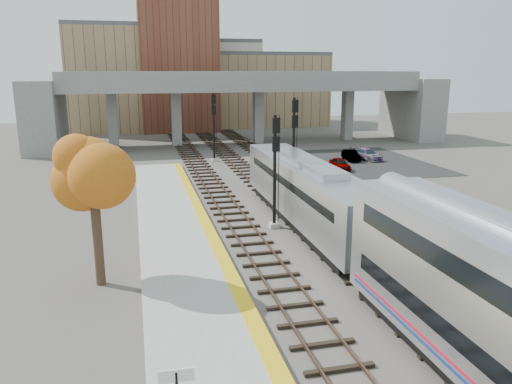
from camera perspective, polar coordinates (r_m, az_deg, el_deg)
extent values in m
plane|color=#47423D|center=(24.96, 9.75, -9.47)|extent=(160.00, 160.00, 0.00)
cube|color=#9E9E99|center=(23.15, -7.26, -10.84)|extent=(4.50, 60.00, 0.35)
cube|color=yellow|center=(23.33, -2.56, -10.04)|extent=(0.70, 60.00, 0.01)
cube|color=black|center=(35.38, -3.09, -2.12)|extent=(2.50, 95.00, 0.14)
cube|color=brown|center=(35.23, -4.24, -2.02)|extent=(0.07, 95.00, 0.14)
cube|color=brown|center=(35.48, -1.96, -1.87)|extent=(0.07, 95.00, 0.14)
cube|color=black|center=(36.35, 3.43, -1.68)|extent=(2.50, 95.00, 0.14)
cube|color=brown|center=(36.12, 2.34, -1.59)|extent=(0.07, 95.00, 0.14)
cube|color=brown|center=(36.53, 4.51, -1.44)|extent=(0.07, 95.00, 0.14)
cube|color=black|center=(37.69, 9.25, -1.27)|extent=(2.50, 95.00, 0.14)
cube|color=brown|center=(37.39, 8.25, -1.18)|extent=(0.07, 95.00, 0.14)
cube|color=brown|center=(37.94, 10.26, -1.04)|extent=(0.07, 95.00, 0.14)
cube|color=slate|center=(67.52, -1.44, 12.14)|extent=(46.00, 10.00, 1.50)
cube|color=slate|center=(62.81, -0.49, 13.15)|extent=(46.00, 0.20, 1.00)
cube|color=slate|center=(72.19, -2.28, 13.24)|extent=(46.00, 0.20, 1.00)
cube|color=slate|center=(66.29, -16.07, 7.90)|extent=(1.20, 1.60, 7.00)
cube|color=slate|center=(66.46, -9.10, 8.27)|extent=(1.20, 1.60, 7.00)
cube|color=slate|center=(68.24, 0.24, 8.59)|extent=(1.20, 1.60, 7.00)
cube|color=slate|center=(72.47, 10.38, 8.68)|extent=(1.20, 1.60, 7.00)
cube|color=slate|center=(67.01, -23.02, 8.05)|extent=(4.00, 12.00, 8.50)
cube|color=slate|center=(77.02, 17.31, 9.14)|extent=(4.00, 12.00, 8.50)
cube|color=#987E58|center=(85.96, -14.46, 12.26)|extent=(18.00, 14.00, 16.00)
cube|color=#4C4C4F|center=(86.18, -14.81, 17.78)|extent=(18.00, 14.00, 0.60)
cube|color=beige|center=(91.96, -5.47, 12.08)|extent=(16.00, 16.00, 14.00)
cube|color=#4C4C4F|center=(92.03, -5.57, 16.63)|extent=(16.00, 16.00, 0.60)
cube|color=brown|center=(83.26, -8.89, 13.87)|extent=(12.00, 10.00, 20.00)
cube|color=#987E58|center=(92.04, 1.03, 11.52)|extent=(20.00, 14.00, 12.00)
cube|color=#4C4C4F|center=(92.00, 1.05, 15.45)|extent=(20.00, 14.00, 0.60)
cube|color=black|center=(55.12, 11.66, 3.37)|extent=(14.00, 18.00, 0.04)
cube|color=#A8AAB2|center=(31.72, 5.83, 0.21)|extent=(3.00, 19.00, 3.20)
cube|color=black|center=(40.50, 1.36, 4.13)|extent=(2.20, 0.06, 1.10)
cube|color=black|center=(31.58, 5.86, 1.27)|extent=(3.02, 16.15, 0.50)
cube|color=black|center=(32.21, 5.75, -2.99)|extent=(2.70, 17.10, 0.50)
cube|color=#A8AAB2|center=(31.34, 5.91, 3.41)|extent=(1.60, 9.50, 0.40)
cube|color=#9E9E99|center=(31.79, 2.09, -3.81)|extent=(0.60, 0.60, 0.30)
cylinder|color=black|center=(30.93, 2.14, 2.21)|extent=(0.20, 0.20, 7.12)
cube|color=black|center=(30.23, 2.33, 7.60)|extent=(0.46, 0.18, 0.92)
cube|color=black|center=(30.37, 2.30, 5.50)|extent=(0.46, 0.18, 0.92)
cube|color=#9E9E99|center=(41.15, 4.22, 0.27)|extent=(0.60, 0.60, 0.30)
cylinder|color=black|center=(40.45, 4.31, 5.32)|extent=(0.22, 0.22, 7.62)
cube|color=black|center=(39.86, 4.50, 9.76)|extent=(0.49, 0.18, 0.98)
cube|color=black|center=(39.97, 4.47, 8.04)|extent=(0.49, 0.18, 0.98)
cube|color=#9E9E99|center=(54.57, -4.77, 3.65)|extent=(0.60, 0.60, 0.30)
cylinder|color=black|center=(54.06, -4.84, 7.33)|extent=(0.21, 0.21, 7.35)
cube|color=black|center=(53.55, -4.87, 10.53)|extent=(0.47, 0.18, 0.94)
cube|color=black|center=(53.63, -4.84, 9.30)|extent=(0.47, 0.18, 0.94)
cube|color=white|center=(13.27, -9.10, -20.02)|extent=(0.90, 0.08, 0.35)
cylinder|color=#382619|center=(24.00, -17.70, -4.39)|extent=(0.44, 0.44, 5.12)
ellipsoid|color=orange|center=(23.28, -18.22, 2.48)|extent=(3.60, 3.60, 3.66)
imported|color=#99999E|center=(50.37, 9.56, 3.18)|extent=(1.48, 3.45, 1.16)
imported|color=#99999E|center=(55.61, 10.80, 4.13)|extent=(1.60, 3.60, 1.15)
imported|color=#99999E|center=(56.57, 12.55, 4.24)|extent=(2.79, 4.47, 1.21)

